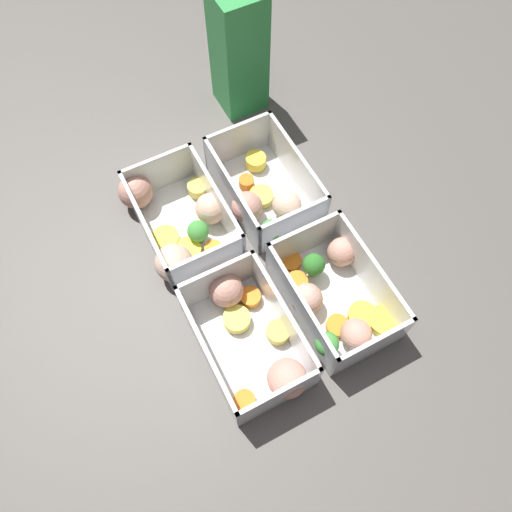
{
  "coord_description": "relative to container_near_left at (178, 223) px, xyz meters",
  "views": [
    {
      "loc": [
        0.26,
        -0.13,
        0.59
      ],
      "look_at": [
        0.0,
        0.0,
        0.02
      ],
      "focal_mm": 35.0,
      "sensor_mm": 36.0,
      "label": 1
    }
  ],
  "objects": [
    {
      "name": "container_far_left",
      "position": [
        0.01,
        0.12,
        -0.0
      ],
      "size": [
        0.16,
        0.12,
        0.07
      ],
      "color": "white",
      "rests_on": "ground_plane"
    },
    {
      "name": "ground_plane",
      "position": [
        0.09,
        0.07,
        -0.02
      ],
      "size": [
        4.0,
        4.0,
        0.0
      ],
      "primitive_type": "plane",
      "color": "#56514C"
    },
    {
      "name": "juice_carton",
      "position": [
        -0.18,
        0.18,
        0.07
      ],
      "size": [
        0.07,
        0.07,
        0.2
      ],
      "color": "green",
      "rests_on": "ground_plane"
    },
    {
      "name": "container_far_right",
      "position": [
        0.18,
        0.13,
        -0.0
      ],
      "size": [
        0.17,
        0.12,
        0.07
      ],
      "color": "white",
      "rests_on": "ground_plane"
    },
    {
      "name": "container_near_right",
      "position": [
        0.18,
        0.02,
        -0.0
      ],
      "size": [
        0.18,
        0.11,
        0.07
      ],
      "color": "white",
      "rests_on": "ground_plane"
    },
    {
      "name": "container_near_left",
      "position": [
        0.0,
        0.0,
        0.0
      ],
      "size": [
        0.18,
        0.13,
        0.07
      ],
      "color": "white",
      "rests_on": "ground_plane"
    }
  ]
}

